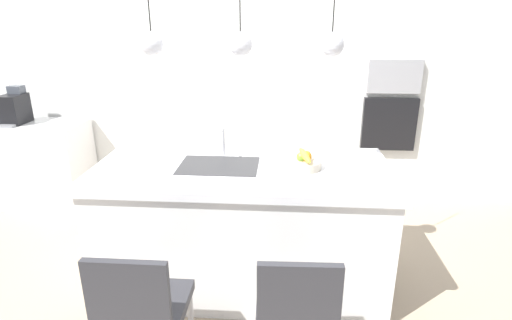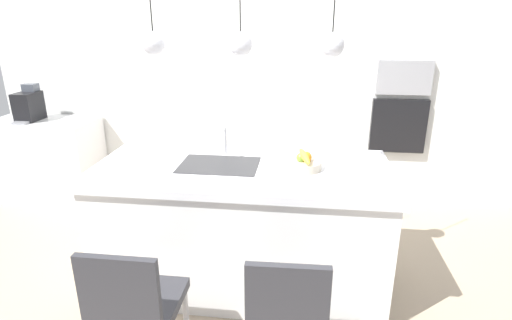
# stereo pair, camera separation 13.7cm
# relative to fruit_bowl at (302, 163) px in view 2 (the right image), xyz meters

# --- Properties ---
(floor) EXTENTS (6.60, 6.60, 0.00)m
(floor) POSITION_rel_fruit_bowl_xyz_m (-0.43, 0.01, -0.99)
(floor) COLOR tan
(floor) RESTS_ON ground
(back_wall) EXTENTS (6.00, 0.10, 2.60)m
(back_wall) POSITION_rel_fruit_bowl_xyz_m (-0.43, 1.66, 0.31)
(back_wall) COLOR white
(back_wall) RESTS_ON ground
(kitchen_island) EXTENTS (2.10, 0.97, 0.95)m
(kitchen_island) POSITION_rel_fruit_bowl_xyz_m (-0.43, 0.01, -0.51)
(kitchen_island) COLOR white
(kitchen_island) RESTS_ON ground
(sink_basin) EXTENTS (0.56, 0.40, 0.02)m
(sink_basin) POSITION_rel_fruit_bowl_xyz_m (-0.59, 0.01, -0.05)
(sink_basin) COLOR #2D2D30
(sink_basin) RESTS_ON kitchen_island
(faucet) EXTENTS (0.02, 0.17, 0.22)m
(faucet) POSITION_rel_fruit_bowl_xyz_m (-0.59, 0.22, 0.10)
(faucet) COLOR silver
(faucet) RESTS_ON kitchen_island
(fruit_bowl) EXTENTS (0.27, 0.27, 0.16)m
(fruit_bowl) POSITION_rel_fruit_bowl_xyz_m (0.00, 0.00, 0.00)
(fruit_bowl) COLOR beige
(fruit_bowl) RESTS_ON kitchen_island
(side_counter) EXTENTS (1.10, 0.60, 0.89)m
(side_counter) POSITION_rel_fruit_bowl_xyz_m (-2.83, 1.29, -0.55)
(side_counter) COLOR white
(side_counter) RESTS_ON ground
(coffee_machine) EXTENTS (0.20, 0.35, 0.38)m
(coffee_machine) POSITION_rel_fruit_bowl_xyz_m (-2.94, 1.29, 0.06)
(coffee_machine) COLOR black
(coffee_machine) RESTS_ON side_counter
(microwave) EXTENTS (0.54, 0.08, 0.34)m
(microwave) POSITION_rel_fruit_bowl_xyz_m (0.97, 1.59, 0.38)
(microwave) COLOR #9E9EA3
(microwave) RESTS_ON back_wall
(oven) EXTENTS (0.56, 0.08, 0.56)m
(oven) POSITION_rel_fruit_bowl_xyz_m (0.97, 1.59, -0.12)
(oven) COLOR black
(oven) RESTS_ON back_wall
(chair_near) EXTENTS (0.44, 0.47, 0.88)m
(chair_near) POSITION_rel_fruit_bowl_xyz_m (-0.87, -0.95, -0.50)
(chair_near) COLOR #333338
(chair_near) RESTS_ON ground
(chair_middle) EXTENTS (0.43, 0.44, 0.89)m
(chair_middle) POSITION_rel_fruit_bowl_xyz_m (-0.05, -0.95, -0.48)
(chair_middle) COLOR #333338
(chair_middle) RESTS_ON ground
(pendant_light_left) EXTENTS (0.16, 0.16, 0.76)m
(pendant_light_left) POSITION_rel_fruit_bowl_xyz_m (-1.00, 0.01, 0.80)
(pendant_light_left) COLOR silver
(pendant_light_center) EXTENTS (0.16, 0.16, 0.76)m
(pendant_light_center) POSITION_rel_fruit_bowl_xyz_m (-0.43, 0.01, 0.80)
(pendant_light_center) COLOR silver
(pendant_light_right) EXTENTS (0.16, 0.16, 0.76)m
(pendant_light_right) POSITION_rel_fruit_bowl_xyz_m (0.15, 0.01, 0.80)
(pendant_light_right) COLOR silver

